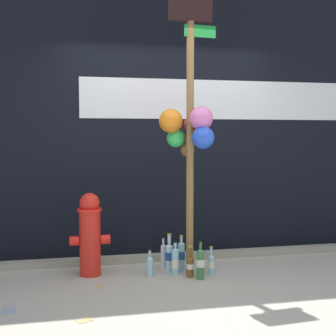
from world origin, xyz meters
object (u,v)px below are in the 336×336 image
object	(u,v)px
bottle_2	(175,261)
bottle_4	(190,265)
bottle_0	(150,265)
bottle_3	(211,263)
fire_hydrant	(90,234)
memorial_post	(190,112)
bottle_6	(200,263)
bottle_1	(163,255)
bottle_5	(169,256)
bottle_7	(181,255)

from	to	relation	value
bottle_2	bottle_4	distance (m)	0.18
bottle_0	bottle_3	distance (m)	0.63
fire_hydrant	bottle_3	distance (m)	1.28
memorial_post	bottle_4	bearing A→B (deg)	-99.67
bottle_2	memorial_post	bearing A→B (deg)	-5.30
memorial_post	bottle_3	bearing A→B (deg)	-16.10
bottle_6	memorial_post	bearing A→B (deg)	107.33
bottle_1	bottle_4	distance (m)	0.41
bottle_2	bottle_3	size ratio (longest dim) A/B	1.19
memorial_post	bottle_4	size ratio (longest dim) A/B	9.22
bottle_3	bottle_5	size ratio (longest dim) A/B	0.73
bottle_7	bottle_5	bearing A→B (deg)	165.62
bottle_5	bottle_7	xyz separation A→B (m)	(0.12, -0.03, 0.00)
bottle_5	bottle_7	distance (m)	0.13
bottle_6	bottle_3	bearing A→B (deg)	41.89
fire_hydrant	bottle_7	distance (m)	0.98
memorial_post	bottle_0	xyz separation A→B (m)	(-0.42, -0.00, -1.55)
memorial_post	bottle_7	xyz separation A→B (m)	(-0.06, 0.11, -1.50)
bottle_2	bottle_4	xyz separation A→B (m)	(0.13, -0.12, -0.02)
bottle_4	bottle_5	world-z (taller)	bottle_5
bottle_0	bottle_1	xyz separation A→B (m)	(0.19, 0.24, 0.03)
bottle_0	bottle_7	world-z (taller)	bottle_7
fire_hydrant	bottle_2	distance (m)	0.92
bottle_3	bottle_4	size ratio (longest dim) A/B	0.91
fire_hydrant	bottle_2	world-z (taller)	fire_hydrant
memorial_post	fire_hydrant	world-z (taller)	memorial_post
bottle_2	bottle_7	xyz separation A→B (m)	(0.09, 0.10, 0.03)
bottle_6	bottle_7	world-z (taller)	bottle_6
bottle_4	memorial_post	bearing A→B (deg)	80.33
fire_hydrant	bottle_5	bearing A→B (deg)	-0.94
fire_hydrant	bottle_3	bearing A→B (deg)	-10.17
bottle_3	bottle_5	bearing A→B (deg)	152.69
bottle_0	bottle_2	distance (m)	0.27
bottle_0	bottle_7	size ratio (longest dim) A/B	0.73
bottle_2	bottle_5	world-z (taller)	bottle_5
bottle_3	bottle_7	xyz separation A→B (m)	(-0.27, 0.17, 0.05)
fire_hydrant	bottle_7	size ratio (longest dim) A/B	2.24
bottle_0	bottle_6	world-z (taller)	bottle_6
bottle_0	bottle_5	distance (m)	0.28
bottle_5	bottle_2	bearing A→B (deg)	-74.63
bottle_2	bottle_7	bearing A→B (deg)	48.23
bottle_2	fire_hydrant	bearing A→B (deg)	170.52
bottle_4	fire_hydrant	bearing A→B (deg)	164.84
bottle_0	bottle_7	bearing A→B (deg)	17.68
fire_hydrant	bottle_5	distance (m)	0.87
fire_hydrant	bottle_0	bearing A→B (deg)	-15.01
fire_hydrant	bottle_1	distance (m)	0.83
fire_hydrant	bottle_7	xyz separation A→B (m)	(0.95, -0.05, -0.26)
bottle_4	bottle_5	xyz separation A→B (m)	(-0.17, 0.25, 0.04)
bottle_4	bottle_7	distance (m)	0.23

